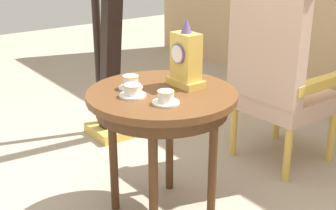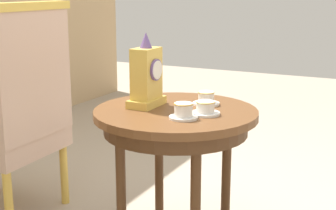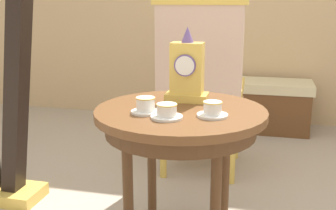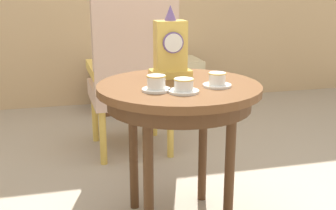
% 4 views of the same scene
% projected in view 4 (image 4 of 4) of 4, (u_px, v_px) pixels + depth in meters
% --- Properties ---
extents(side_table, '(0.73, 0.73, 0.68)m').
position_uv_depth(side_table, '(179.00, 101.00, 1.95)').
color(side_table, brown).
rests_on(side_table, ground).
extents(teacup_left, '(0.12, 0.12, 0.07)m').
position_uv_depth(teacup_left, '(156.00, 84.00, 1.80)').
color(teacup_left, white).
rests_on(teacup_left, side_table).
extents(teacup_right, '(0.13, 0.13, 0.06)m').
position_uv_depth(teacup_right, '(184.00, 86.00, 1.77)').
color(teacup_right, white).
rests_on(teacup_right, side_table).
extents(teacup_center, '(0.12, 0.12, 0.06)m').
position_uv_depth(teacup_center, '(217.00, 80.00, 1.88)').
color(teacup_center, white).
rests_on(teacup_center, side_table).
extents(mantel_clock, '(0.19, 0.11, 0.34)m').
position_uv_depth(mantel_clock, '(170.00, 49.00, 2.03)').
color(mantel_clock, gold).
rests_on(mantel_clock, side_table).
extents(armchair, '(0.56, 0.54, 1.14)m').
position_uv_depth(armchair, '(132.00, 67.00, 2.78)').
color(armchair, '#CCA893').
rests_on(armchair, ground).
extents(window_bench, '(0.96, 0.40, 0.44)m').
position_uv_depth(window_bench, '(148.00, 84.00, 3.96)').
color(window_bench, beige).
rests_on(window_bench, ground).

